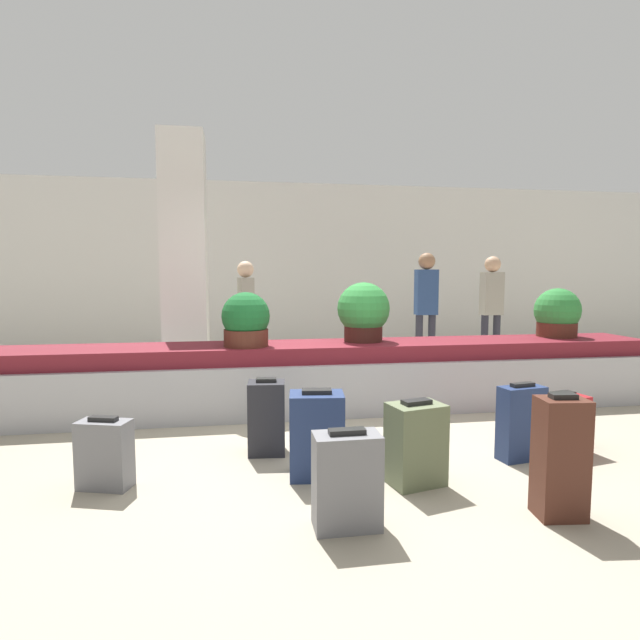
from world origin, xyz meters
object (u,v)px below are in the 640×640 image
at_px(suitcase_1, 560,458).
at_px(traveler_1, 492,301).
at_px(traveler_2, 426,300).
at_px(potted_plant_2, 557,314).
at_px(suitcase_2, 317,435).
at_px(traveler_0, 246,309).
at_px(suitcase_4, 105,454).
at_px(suitcase_5, 347,481).
at_px(potted_plant_0, 246,321).
at_px(suitcase_3, 561,422).
at_px(pillar, 185,263).
at_px(suitcase_7, 416,444).
at_px(suitcase_0, 521,423).
at_px(potted_plant_1, 363,312).
at_px(suitcase_6, 267,417).

relative_size(suitcase_1, traveler_1, 0.44).
bearing_deg(traveler_2, traveler_1, 4.20).
height_order(suitcase_1, potted_plant_2, potted_plant_2).
bearing_deg(suitcase_2, potted_plant_2, 37.81).
relative_size(traveler_0, traveler_2, 0.92).
distance_m(suitcase_4, suitcase_5, 1.71).
bearing_deg(potted_plant_0, suitcase_3, -30.04).
xyz_separation_m(pillar, suitcase_7, (1.87, -3.31, -1.31)).
height_order(suitcase_1, potted_plant_0, potted_plant_0).
bearing_deg(suitcase_4, suitcase_0, 17.14).
height_order(suitcase_0, potted_plant_1, potted_plant_1).
height_order(suitcase_4, potted_plant_0, potted_plant_0).
height_order(suitcase_1, potted_plant_1, potted_plant_1).
relative_size(suitcase_5, traveler_0, 0.36).
xyz_separation_m(suitcase_5, potted_plant_0, (-0.53, 2.45, 0.70)).
xyz_separation_m(suitcase_6, traveler_0, (-0.12, 3.08, 0.67)).
bearing_deg(suitcase_7, suitcase_6, 129.20).
distance_m(suitcase_3, traveler_1, 3.78).
distance_m(suitcase_2, suitcase_5, 0.75).
height_order(suitcase_0, suitcase_3, suitcase_0).
bearing_deg(suitcase_4, suitcase_2, 14.98).
bearing_deg(traveler_0, suitcase_4, 153.75).
xyz_separation_m(suitcase_2, traveler_0, (-0.45, 3.61, 0.66)).
bearing_deg(potted_plant_0, traveler_2, 35.95).
relative_size(pillar, potted_plant_1, 4.92).
distance_m(pillar, suitcase_0, 4.34).
distance_m(suitcase_1, suitcase_3, 1.29).
bearing_deg(suitcase_7, suitcase_5, -152.67).
xyz_separation_m(suitcase_6, suitcase_7, (0.99, -0.76, -0.01)).
height_order(suitcase_0, suitcase_2, suitcase_2).
xyz_separation_m(pillar, suitcase_1, (2.55, -3.90, -1.23)).
distance_m(suitcase_3, potted_plant_0, 3.04).
bearing_deg(traveler_1, suitcase_7, 51.95).
distance_m(pillar, suitcase_2, 3.55).
bearing_deg(potted_plant_2, traveler_1, 86.18).
height_order(pillar, suitcase_4, pillar).
bearing_deg(suitcase_3, traveler_0, 115.95).
xyz_separation_m(suitcase_0, traveler_2, (0.59, 3.58, 0.77)).
bearing_deg(suitcase_0, pillar, 124.33).
bearing_deg(suitcase_1, suitcase_4, 169.29).
relative_size(suitcase_2, potted_plant_1, 0.98).
relative_size(suitcase_7, traveler_1, 0.35).
xyz_separation_m(suitcase_7, traveler_0, (-1.10, 3.84, 0.69)).
bearing_deg(traveler_1, suitcase_4, 33.41).
height_order(suitcase_5, suitcase_6, suitcase_6).
bearing_deg(suitcase_5, traveler_0, 96.31).
bearing_deg(potted_plant_0, pillar, 118.12).
bearing_deg(suitcase_1, suitcase_7, 145.76).
bearing_deg(suitcase_2, suitcase_7, -12.82).
bearing_deg(suitcase_3, suitcase_7, -173.06).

